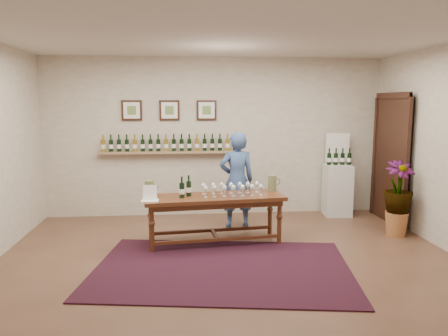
{
  "coord_description": "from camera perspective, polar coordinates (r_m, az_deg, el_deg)",
  "views": [
    {
      "loc": [
        -0.58,
        -5.27,
        2.03
      ],
      "look_at": [
        0.0,
        0.8,
        1.1
      ],
      "focal_mm": 35.0,
      "sensor_mm": 36.0,
      "label": 1
    }
  ],
  "objects": [
    {
      "name": "ground",
      "position": [
        5.67,
        0.78,
        -12.28
      ],
      "size": [
        6.0,
        6.0,
        0.0
      ],
      "primitive_type": "plane",
      "color": "#4F3523",
      "rests_on": "ground"
    },
    {
      "name": "room_shell",
      "position": [
        7.67,
        15.14,
        1.55
      ],
      "size": [
        6.0,
        6.0,
        6.0
      ],
      "color": "beige",
      "rests_on": "ground"
    },
    {
      "name": "rug",
      "position": [
        5.48,
        -0.23,
        -12.96
      ],
      "size": [
        3.38,
        2.51,
        0.02
      ],
      "primitive_type": "cube",
      "rotation": [
        0.0,
        0.0,
        -0.15
      ],
      "color": "#480E0C",
      "rests_on": "ground"
    },
    {
      "name": "tasting_table",
      "position": [
        6.25,
        -1.24,
        -4.58
      ],
      "size": [
        2.04,
        0.83,
        0.7
      ],
      "rotation": [
        0.0,
        0.0,
        0.1
      ],
      "color": "#491F12",
      "rests_on": "ground"
    },
    {
      "name": "table_glasses",
      "position": [
        6.28,
        1.06,
        -2.75
      ],
      "size": [
        1.24,
        0.38,
        0.17
      ],
      "primitive_type": null,
      "rotation": [
        0.0,
        0.0,
        0.08
      ],
      "color": "silver",
      "rests_on": "tasting_table"
    },
    {
      "name": "table_bottles",
      "position": [
        6.15,
        -5.07,
        -2.41
      ],
      "size": [
        0.31,
        0.22,
        0.3
      ],
      "primitive_type": null,
      "rotation": [
        0.0,
        0.0,
        0.24
      ],
      "color": "black",
      "rests_on": "tasting_table"
    },
    {
      "name": "pitcher_left",
      "position": [
        6.21,
        -9.71,
        -2.7
      ],
      "size": [
        0.18,
        0.18,
        0.23
      ],
      "primitive_type": null,
      "rotation": [
        0.0,
        0.0,
        0.27
      ],
      "color": "olive",
      "rests_on": "tasting_table"
    },
    {
      "name": "pitcher_right",
      "position": [
        6.58,
        6.32,
        -1.96
      ],
      "size": [
        0.17,
        0.17,
        0.24
      ],
      "primitive_type": null,
      "rotation": [
        0.0,
        0.0,
        0.09
      ],
      "color": "olive",
      "rests_on": "tasting_table"
    },
    {
      "name": "menu_card",
      "position": [
        6.0,
        -9.65,
        -3.2
      ],
      "size": [
        0.23,
        0.17,
        0.21
      ],
      "primitive_type": "cube",
      "rotation": [
        0.0,
        0.0,
        0.01
      ],
      "color": "white",
      "rests_on": "tasting_table"
    },
    {
      "name": "display_pedestal",
      "position": [
        8.11,
        14.57,
        -2.8
      ],
      "size": [
        0.49,
        0.49,
        0.92
      ],
      "primitive_type": "cube",
      "rotation": [
        0.0,
        0.0,
        -0.08
      ],
      "color": "silver",
      "rests_on": "ground"
    },
    {
      "name": "pedestal_bottles",
      "position": [
        8.01,
        14.82,
        1.41
      ],
      "size": [
        0.29,
        0.1,
        0.28
      ],
      "primitive_type": null,
      "rotation": [
        0.0,
        0.0,
        -0.08
      ],
      "color": "black",
      "rests_on": "display_pedestal"
    },
    {
      "name": "info_sign",
      "position": [
        8.15,
        14.6,
        2.57
      ],
      "size": [
        0.42,
        0.05,
        0.58
      ],
      "primitive_type": "cube",
      "rotation": [
        0.0,
        0.0,
        -0.08
      ],
      "color": "white",
      "rests_on": "display_pedestal"
    },
    {
      "name": "potted_plant",
      "position": [
        7.12,
        21.75,
        -3.69
      ],
      "size": [
        0.56,
        0.56,
        1.0
      ],
      "rotation": [
        0.0,
        0.0,
        0.06
      ],
      "color": "#A16435",
      "rests_on": "ground"
    },
    {
      "name": "person",
      "position": [
        7.06,
        1.67,
        -1.57
      ],
      "size": [
        0.6,
        0.42,
        1.55
      ],
      "primitive_type": "imported",
      "rotation": [
        0.0,
        0.0,
        3.23
      ],
      "color": "#375183",
      "rests_on": "ground"
    }
  ]
}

